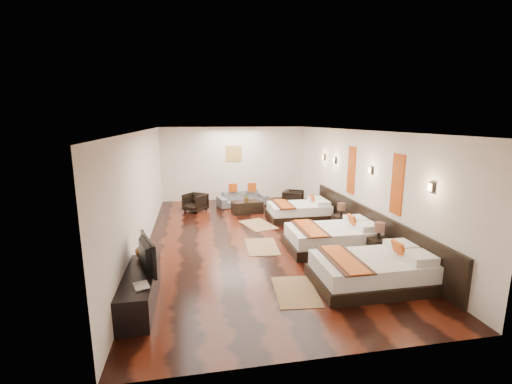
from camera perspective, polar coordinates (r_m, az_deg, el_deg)
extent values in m
cube|color=black|center=(9.17, -0.03, -7.67)|extent=(5.50, 9.50, 0.01)
cube|color=white|center=(8.65, -0.03, 10.11)|extent=(5.50, 9.50, 0.01)
cube|color=silver|center=(13.45, -3.68, 4.69)|extent=(5.50, 0.01, 2.80)
cube|color=silver|center=(8.75, -18.05, 0.31)|extent=(0.01, 9.50, 2.80)
cube|color=silver|center=(9.67, 16.22, 1.47)|extent=(0.01, 9.50, 2.80)
cube|color=black|center=(9.18, 17.87, -5.27)|extent=(0.08, 6.60, 0.90)
cube|color=black|center=(7.05, 18.44, -13.47)|extent=(2.18, 1.35, 0.23)
cube|color=white|center=(6.95, 18.59, -11.45)|extent=(2.07, 1.24, 0.31)
cube|color=#C1490D|center=(7.10, 22.45, -8.79)|extent=(0.16, 0.33, 0.33)
cube|color=#38190F|center=(6.64, 14.29, -10.74)|extent=(0.57, 1.37, 0.02)
cube|color=#C1490D|center=(6.63, 14.29, -10.62)|extent=(0.39, 1.37, 0.02)
cube|color=black|center=(8.64, 12.34, -8.40)|extent=(2.15, 1.33, 0.23)
cube|color=white|center=(8.55, 12.42, -6.72)|extent=(2.05, 1.23, 0.31)
cube|color=#C1490D|center=(8.67, 15.64, -4.70)|extent=(0.16, 0.33, 0.33)
cube|color=#38190F|center=(8.30, 8.86, -5.95)|extent=(0.56, 1.35, 0.02)
cube|color=#C1490D|center=(8.30, 8.86, -5.84)|extent=(0.39, 1.35, 0.02)
cube|color=black|center=(11.02, 7.03, -3.84)|extent=(1.93, 1.19, 0.20)
cube|color=white|center=(10.96, 7.06, -2.64)|extent=(1.83, 1.10, 0.28)
cube|color=#C1490D|center=(11.05, 9.37, -1.28)|extent=(0.14, 0.29, 0.30)
cube|color=#38190F|center=(10.79, 4.52, -2.02)|extent=(0.50, 1.21, 0.02)
cube|color=#C1490D|center=(10.79, 4.52, -1.95)|extent=(0.35, 1.21, 0.02)
cube|color=black|center=(8.29, 19.44, -8.77)|extent=(0.43, 0.43, 0.47)
cylinder|color=black|center=(8.18, 19.59, -6.60)|extent=(0.08, 0.08, 0.19)
cylinder|color=#3F2619|center=(8.13, 19.68, -5.46)|extent=(0.23, 0.23, 0.21)
cube|color=black|center=(9.98, 13.77, -5.02)|extent=(0.41, 0.41, 0.45)
cylinder|color=black|center=(9.89, 13.86, -3.26)|extent=(0.07, 0.07, 0.18)
cylinder|color=#3F2619|center=(9.85, 13.90, -2.35)|extent=(0.22, 0.22, 0.20)
cube|color=#96744C|center=(6.56, 6.56, -15.93)|extent=(0.86, 1.26, 0.01)
cube|color=#96744C|center=(8.59, 0.98, -8.98)|extent=(0.83, 1.25, 0.01)
cube|color=#96744C|center=(10.32, 0.33, -5.39)|extent=(1.07, 1.37, 0.01)
cube|color=black|center=(6.30, -18.57, -15.02)|extent=(0.50, 1.80, 0.55)
imported|color=black|center=(6.21, -18.25, -9.73)|extent=(0.43, 0.98, 0.57)
imported|color=black|center=(5.74, -19.45, -14.60)|extent=(0.29, 0.34, 0.03)
imported|color=brown|center=(6.79, -17.96, -8.92)|extent=(0.34, 0.34, 0.33)
imported|color=slate|center=(12.56, -2.24, -1.07)|extent=(1.90, 1.08, 0.52)
imported|color=black|center=(11.95, -9.96, -1.69)|extent=(0.93, 0.94, 0.61)
imported|color=black|center=(12.34, 6.15, -1.14)|extent=(0.91, 0.90, 0.62)
cube|color=black|center=(11.56, -1.49, -2.51)|extent=(1.06, 0.62, 0.40)
imported|color=#235C1E|center=(11.48, -1.56, -0.87)|extent=(0.30, 0.28, 0.28)
cube|color=#D86014|center=(7.98, 22.25, 1.15)|extent=(0.04, 0.40, 1.30)
cube|color=#D86014|center=(9.88, 15.44, 3.49)|extent=(0.04, 0.40, 1.30)
cube|color=black|center=(7.06, 26.95, 0.70)|extent=(0.06, 0.12, 0.18)
cube|color=#FFD18C|center=(7.04, 26.75, 0.70)|extent=(0.02, 0.10, 0.14)
cube|color=black|center=(8.89, 18.43, 3.40)|extent=(0.06, 0.12, 0.18)
cube|color=#FFD18C|center=(8.87, 18.26, 3.40)|extent=(0.02, 0.10, 0.14)
cube|color=black|center=(10.85, 12.88, 5.12)|extent=(0.06, 0.12, 0.18)
cube|color=#FFD18C|center=(10.84, 12.74, 5.12)|extent=(0.02, 0.10, 0.14)
cube|color=black|center=(11.68, 11.15, 5.64)|extent=(0.06, 0.12, 0.18)
cube|color=#FFD18C|center=(11.66, 11.01, 5.64)|extent=(0.02, 0.10, 0.14)
cube|color=#AD873F|center=(13.38, -3.69, 6.38)|extent=(0.60, 0.04, 0.60)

